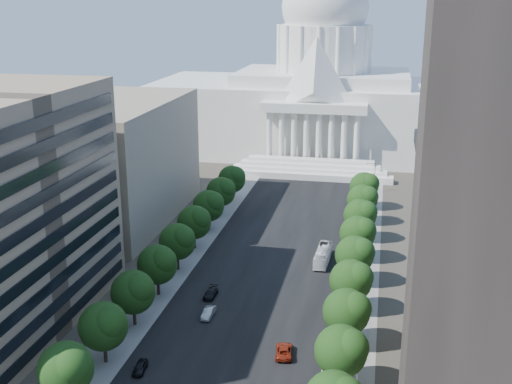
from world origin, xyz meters
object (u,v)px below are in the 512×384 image
Objects in this scene: car_red at (284,351)px; city_bus at (323,255)px; car_silver at (208,313)px; car_dark_a at (140,367)px; car_dark_b at (211,293)px.

city_bus reaches higher than car_red.
car_silver is 0.41× the size of city_bus.
city_bus is (22.88, 47.19, 0.88)m from car_dark_a.
car_silver is at bearing -76.52° from car_dark_b.
car_dark_b is (-16.77, 17.65, -0.06)m from car_red.
car_dark_a is at bearing -104.84° from car_silver.
car_dark_b is at bearing 77.37° from car_dark_a.
car_silver reaches higher than car_dark_b.
car_dark_a is 0.90× the size of car_silver.
car_silver is 0.94× the size of car_dark_b.
car_dark_a is 26.74m from car_dark_b.
city_bus reaches higher than car_dark_b.
car_silver is at bearing 69.26° from car_dark_a.
car_red is 38.45m from city_bus.
car_silver is 33.35m from city_bus.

